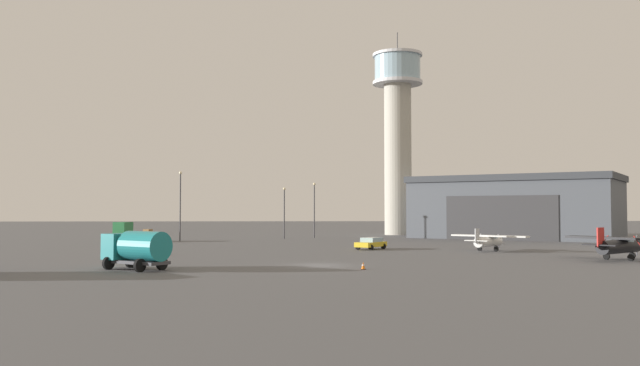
{
  "coord_description": "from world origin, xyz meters",
  "views": [
    {
      "loc": [
        -2.77,
        -54.32,
        4.63
      ],
      "look_at": [
        0.96,
        17.28,
        7.51
      ],
      "focal_mm": 36.84,
      "sensor_mm": 36.0,
      "label": 1
    }
  ],
  "objects": [
    {
      "name": "light_post_north",
      "position": [
        -3.03,
        48.87,
        4.85
      ],
      "size": [
        0.44,
        0.44,
        8.07
      ],
      "color": "#38383D",
      "rests_on": "ground_plane"
    },
    {
      "name": "truck_flatbed_green",
      "position": [
        -25.11,
        41.4,
        1.35
      ],
      "size": [
        7.11,
        4.44,
        2.8
      ],
      "rotation": [
        0.0,
        0.0,
        2.85
      ],
      "color": "#38383D",
      "rests_on": "ground_plane"
    },
    {
      "name": "traffic_cone_near_right",
      "position": [
        3.19,
        -3.85,
        0.29
      ],
      "size": [
        0.36,
        0.36,
        0.59
      ],
      "color": "black",
      "rests_on": "ground_plane"
    },
    {
      "name": "light_post_west",
      "position": [
        -18.07,
        41.64,
        5.94
      ],
      "size": [
        0.44,
        0.44,
        10.15
      ],
      "color": "#38383D",
      "rests_on": "ground_plane"
    },
    {
      "name": "car_yellow",
      "position": [
        7.09,
        21.3,
        0.74
      ],
      "size": [
        4.15,
        4.61,
        1.37
      ],
      "rotation": [
        0.0,
        0.0,
        4.06
      ],
      "color": "gold",
      "rests_on": "ground_plane"
    },
    {
      "name": "truck_fuel_tanker_teal",
      "position": [
        -14.13,
        -3.4,
        1.68
      ],
      "size": [
        5.81,
        5.21,
        2.98
      ],
      "rotation": [
        0.0,
        0.0,
        2.48
      ],
      "color": "#38383D",
      "rests_on": "ground_plane"
    },
    {
      "name": "traffic_cone_near_left",
      "position": [
        -15.13,
        12.22,
        0.34
      ],
      "size": [
        0.36,
        0.36,
        0.68
      ],
      "color": "black",
      "rests_on": "ground_plane"
    },
    {
      "name": "airplane_white",
      "position": [
        19.55,
        17.15,
        1.21
      ],
      "size": [
        7.41,
        6.9,
        2.58
      ],
      "rotation": [
        0.0,
        0.0,
        0.85
      ],
      "color": "white",
      "rests_on": "ground_plane"
    },
    {
      "name": "airplane_black",
      "position": [
        27.5,
        3.95,
        1.42
      ],
      "size": [
        7.96,
        9.11,
        3.04
      ],
      "rotation": [
        0.0,
        0.0,
        0.64
      ],
      "color": "black",
      "rests_on": "ground_plane"
    },
    {
      "name": "light_post_centre",
      "position": [
        1.86,
        52.47,
        5.32
      ],
      "size": [
        0.44,
        0.44,
        8.97
      ],
      "color": "#38383D",
      "rests_on": "ground_plane"
    },
    {
      "name": "hangar",
      "position": [
        34.3,
        49.6,
        4.98
      ],
      "size": [
        36.01,
        32.69,
        9.93
      ],
      "rotation": [
        0.0,
        0.0,
        -2.18
      ],
      "color": "#4C5159",
      "rests_on": "ground_plane"
    },
    {
      "name": "ground_plane",
      "position": [
        0.0,
        0.0,
        0.0
      ],
      "size": [
        400.0,
        400.0,
        0.0
      ],
      "primitive_type": "plane",
      "color": "#545456"
    },
    {
      "name": "control_tower",
      "position": [
        17.7,
        64.47,
        20.09
      ],
      "size": [
        9.1,
        9.1,
        37.25
      ],
      "color": "#B2AD9E",
      "rests_on": "ground_plane"
    }
  ]
}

